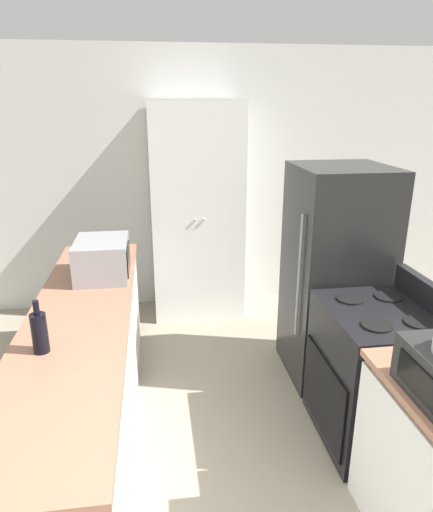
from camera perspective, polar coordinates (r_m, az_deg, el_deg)
wall_back at (r=4.74m, az=-2.76°, el=9.28°), size 7.00×0.06×2.60m
counter_left at (r=3.05m, az=-16.07°, el=-14.89°), size 0.60×2.76×0.89m
pantry_cabinet at (r=4.48m, az=-2.48°, el=5.42°), size 0.88×0.55×2.09m
stove at (r=3.13m, az=19.16°, el=-13.77°), size 0.66×0.75×1.05m
refrigerator at (r=3.59m, az=14.56°, el=-2.33°), size 0.69×0.71×1.65m
microwave at (r=3.33m, az=-14.07°, el=-0.30°), size 0.37×0.47×0.27m
wine_bottle at (r=2.45m, az=-21.25°, el=-8.84°), size 0.08×0.08×0.28m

